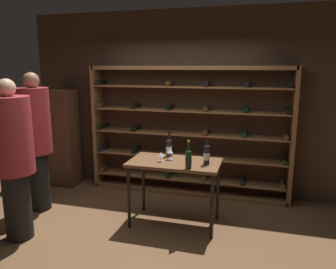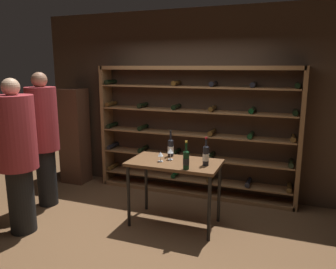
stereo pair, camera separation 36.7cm
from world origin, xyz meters
name	(u,v)px [view 2 (the right image)]	position (x,y,z in m)	size (l,w,h in m)	color
ground_plane	(154,232)	(0.00, 0.00, 0.00)	(9.25, 9.25, 0.00)	brown
back_wall	(192,103)	(0.00, 1.63, 1.48)	(5.40, 0.10, 2.96)	#3D2B1E
wine_rack	(194,133)	(0.10, 1.42, 1.03)	(3.25, 0.32, 2.08)	brown
tasting_table	(175,168)	(0.17, 0.31, 0.77)	(1.18, 0.65, 0.87)	brown
person_guest_khaki	(43,134)	(-1.85, 0.22, 1.10)	(0.44, 0.44, 1.99)	black
person_guest_plum_blouse	(17,150)	(-1.57, -0.57, 1.07)	(0.49, 0.49, 1.94)	black
display_cabinet	(74,136)	(-2.07, 1.24, 0.85)	(0.44, 0.36, 1.69)	#4C2D1E
wine_bottle_green_slim	(171,147)	(0.03, 0.53, 0.99)	(0.08, 0.08, 0.36)	black
wine_bottle_black_capsule	(206,155)	(0.59, 0.28, 1.00)	(0.08, 0.08, 0.36)	black
wine_bottle_gold_foil	(186,159)	(0.41, 0.05, 0.99)	(0.08, 0.08, 0.35)	black
wine_glass_stemmed_left	(160,155)	(0.00, 0.24, 0.96)	(0.07, 0.07, 0.13)	silver
wine_glass_stemmed_center	(170,151)	(0.09, 0.37, 0.98)	(0.08, 0.08, 0.15)	silver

